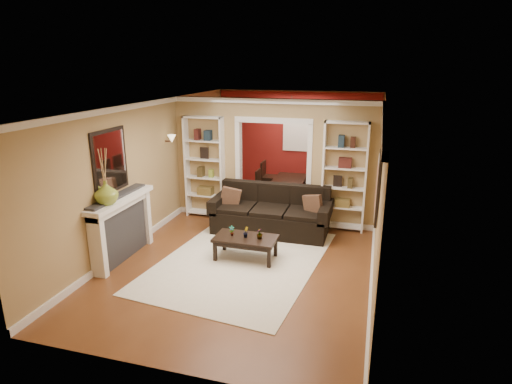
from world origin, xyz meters
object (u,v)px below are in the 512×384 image
(bookshelf_right, at_px, (344,177))
(dining_table, at_px, (290,189))
(fireplace, at_px, (123,228))
(bookshelf_left, at_px, (205,167))
(coffee_table, at_px, (246,248))
(sofa, at_px, (271,210))

(bookshelf_right, distance_m, dining_table, 2.51)
(bookshelf_right, height_order, fireplace, bookshelf_right)
(bookshelf_right, xyz_separation_m, dining_table, (-1.50, 1.80, -0.89))
(bookshelf_left, height_order, bookshelf_right, same)
(bookshelf_left, height_order, fireplace, bookshelf_left)
(bookshelf_right, bearing_deg, fireplace, -145.20)
(coffee_table, xyz_separation_m, fireplace, (-2.11, -0.58, 0.37))
(sofa, xyz_separation_m, dining_table, (-0.09, 2.38, -0.22))
(fireplace, bearing_deg, dining_table, 63.73)
(sofa, height_order, bookshelf_right, bookshelf_right)
(fireplace, bearing_deg, sofa, 41.21)
(sofa, relative_size, bookshelf_right, 1.07)
(bookshelf_right, bearing_deg, bookshelf_left, 180.00)
(bookshelf_left, bearing_deg, fireplace, -102.05)
(bookshelf_left, bearing_deg, bookshelf_right, 0.00)
(fireplace, xyz_separation_m, dining_table, (2.14, 4.33, -0.32))
(sofa, distance_m, dining_table, 2.39)
(bookshelf_left, relative_size, fireplace, 1.35)
(bookshelf_right, bearing_deg, dining_table, 129.81)
(dining_table, bearing_deg, bookshelf_left, 138.42)
(bookshelf_left, bearing_deg, coffee_table, -51.30)
(coffee_table, xyz_separation_m, dining_table, (0.03, 3.76, 0.05))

